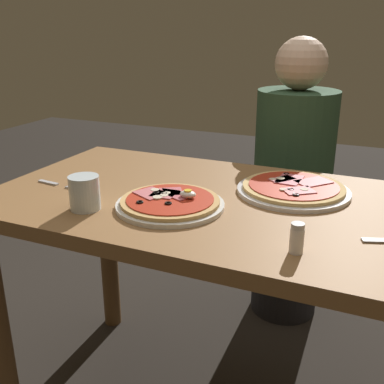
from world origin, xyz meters
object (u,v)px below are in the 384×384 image
Objects in this scene: pizza_foreground at (170,203)px; pizza_across_left at (293,189)px; water_glass_near at (85,195)px; diner_person at (291,192)px; salt_shaker at (297,238)px; dining_table at (218,240)px; fork at (55,184)px.

pizza_across_left is at bearing 41.19° from pizza_foreground.
diner_person is (0.36, 0.91, -0.24)m from water_glass_near.
salt_shaker is at bearing -77.27° from pizza_across_left.
water_glass_near reaches higher than salt_shaker.
pizza_across_left is 0.38m from salt_shaker.
pizza_across_left is (0.27, 0.24, -0.00)m from pizza_foreground.
diner_person reaches higher than pizza_foreground.
dining_table is 19.31× the size of salt_shaker.
salt_shaker is at bearing 101.79° from diner_person.
salt_shaker reaches higher than fork.
dining_table is at bearing 84.80° from diner_person.
pizza_foreground is 4.27× the size of salt_shaker.
salt_shaker is (0.55, -0.03, -0.01)m from water_glass_near.
pizza_across_left is 3.58× the size of water_glass_near.
pizza_foreground is 3.20× the size of water_glass_near.
diner_person is at bearing 54.69° from fork.
water_glass_near is 1.34× the size of salt_shaker.
fork is 0.77m from salt_shaker.
fork is (-0.40, 0.02, -0.01)m from pizza_foreground.
pizza_across_left is at bearing 101.18° from diner_person.
dining_table is at bearing 9.84° from fork.
pizza_across_left is at bearing 35.81° from water_glass_near.
diner_person is at bearing 101.18° from pizza_across_left.
fork is (-0.49, -0.09, 0.13)m from dining_table.
salt_shaker is (0.08, -0.37, 0.02)m from pizza_across_left.
water_glass_near is at bearing -153.09° from pizza_foreground.
fork is 0.13× the size of diner_person.
water_glass_near is 0.57× the size of fork.
pizza_across_left is (0.18, 0.13, 0.14)m from dining_table.
dining_table is 0.20m from pizza_foreground.
fork is 2.36× the size of salt_shaker.
water_glass_near is at bearing 68.54° from diner_person.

